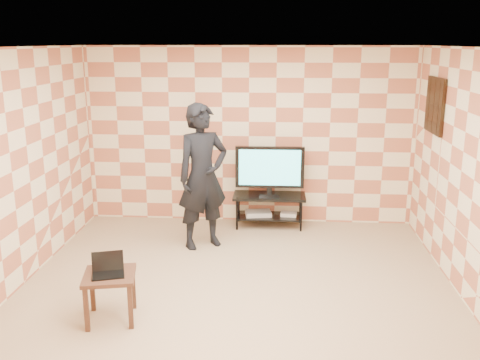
# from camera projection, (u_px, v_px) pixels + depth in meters

# --- Properties ---
(floor) EXTENTS (5.00, 5.00, 0.00)m
(floor) POSITION_uv_depth(u_px,v_px,m) (236.00, 291.00, 6.09)
(floor) COLOR tan
(floor) RESTS_ON ground
(wall_back) EXTENTS (5.00, 0.02, 2.70)m
(wall_back) POSITION_uv_depth(u_px,v_px,m) (249.00, 136.00, 8.17)
(wall_back) COLOR beige
(wall_back) RESTS_ON ground
(wall_front) EXTENTS (5.00, 0.02, 2.70)m
(wall_front) POSITION_uv_depth(u_px,v_px,m) (205.00, 274.00, 3.34)
(wall_front) COLOR beige
(wall_front) RESTS_ON ground
(wall_left) EXTENTS (0.02, 5.00, 2.70)m
(wall_left) POSITION_uv_depth(u_px,v_px,m) (12.00, 172.00, 5.93)
(wall_left) COLOR beige
(wall_left) RESTS_ON ground
(wall_right) EXTENTS (0.02, 5.00, 2.70)m
(wall_right) POSITION_uv_depth(u_px,v_px,m) (474.00, 180.00, 5.58)
(wall_right) COLOR beige
(wall_right) RESTS_ON ground
(ceiling) EXTENTS (5.00, 5.00, 0.02)m
(ceiling) POSITION_uv_depth(u_px,v_px,m) (236.00, 47.00, 5.41)
(ceiling) COLOR white
(ceiling) RESTS_ON wall_back
(wall_art) EXTENTS (0.04, 0.72, 0.72)m
(wall_art) POSITION_uv_depth(u_px,v_px,m) (435.00, 105.00, 6.93)
(wall_art) COLOR black
(wall_art) RESTS_ON wall_right
(tv_stand) EXTENTS (1.09, 0.49, 0.50)m
(tv_stand) POSITION_uv_depth(u_px,v_px,m) (269.00, 203.00, 8.13)
(tv_stand) COLOR black
(tv_stand) RESTS_ON floor
(tv) EXTENTS (1.03, 0.20, 0.75)m
(tv) POSITION_uv_depth(u_px,v_px,m) (270.00, 168.00, 7.99)
(tv) COLOR black
(tv) RESTS_ON tv_stand
(dvd_player) EXTENTS (0.42, 0.33, 0.06)m
(dvd_player) POSITION_uv_depth(u_px,v_px,m) (258.00, 213.00, 8.18)
(dvd_player) COLOR #B3B3B5
(dvd_player) RESTS_ON tv_stand
(game_console) EXTENTS (0.26, 0.20, 0.05)m
(game_console) POSITION_uv_depth(u_px,v_px,m) (289.00, 214.00, 8.15)
(game_console) COLOR silver
(game_console) RESTS_ON tv_stand
(side_table) EXTENTS (0.59, 0.59, 0.50)m
(side_table) POSITION_uv_depth(u_px,v_px,m) (110.00, 282.00, 5.37)
(side_table) COLOR #361E15
(side_table) RESTS_ON floor
(laptop) EXTENTS (0.37, 0.33, 0.21)m
(laptop) POSITION_uv_depth(u_px,v_px,m) (108.00, 269.00, 5.34)
(laptop) COLOR black
(laptop) RESTS_ON side_table
(person) EXTENTS (0.86, 0.79, 1.98)m
(person) POSITION_uv_depth(u_px,v_px,m) (203.00, 177.00, 7.20)
(person) COLOR black
(person) RESTS_ON floor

